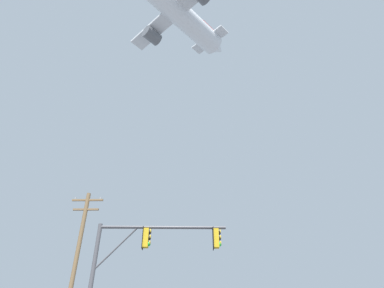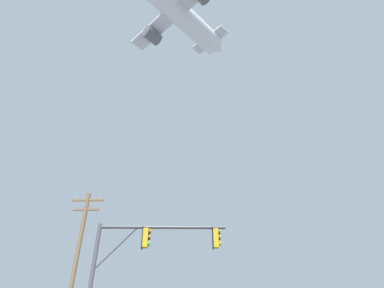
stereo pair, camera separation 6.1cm
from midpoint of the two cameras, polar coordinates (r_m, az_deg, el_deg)
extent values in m
cylinder|color=#4C4C51|center=(15.98, -5.39, -14.84)|extent=(6.15, 0.37, 0.15)
cylinder|color=#4C4C51|center=(16.01, -13.67, -17.87)|extent=(1.90, 0.15, 2.06)
cube|color=gold|center=(15.85, 4.27, -16.72)|extent=(0.27, 0.33, 0.90)
cylinder|color=gold|center=(15.99, 4.20, -14.96)|extent=(0.05, 0.05, 0.12)
cube|color=black|center=(15.83, 3.75, -16.73)|extent=(0.04, 0.46, 1.04)
sphere|color=black|center=(15.94, 4.77, -15.78)|extent=(0.20, 0.20, 0.20)
cylinder|color=gold|center=(15.96, 5.00, -15.57)|extent=(0.05, 0.21, 0.21)
sphere|color=black|center=(15.86, 4.82, -16.74)|extent=(0.20, 0.20, 0.20)
cylinder|color=gold|center=(15.88, 5.05, -16.53)|extent=(0.05, 0.21, 0.21)
sphere|color=green|center=(15.78, 4.87, -17.72)|extent=(0.20, 0.20, 0.20)
cylinder|color=gold|center=(15.80, 5.10, -17.50)|extent=(0.05, 0.21, 0.21)
cube|color=gold|center=(15.91, -8.48, -16.53)|extent=(0.27, 0.33, 0.90)
cylinder|color=gold|center=(16.05, -8.33, -14.78)|extent=(0.05, 0.05, 0.12)
cube|color=black|center=(15.93, -9.00, -16.50)|extent=(0.04, 0.46, 1.04)
sphere|color=black|center=(15.97, -7.87, -15.62)|extent=(0.20, 0.20, 0.20)
cylinder|color=gold|center=(15.98, -7.61, -15.43)|extent=(0.05, 0.21, 0.21)
sphere|color=black|center=(15.89, -7.95, -16.59)|extent=(0.20, 0.20, 0.20)
cylinder|color=gold|center=(15.90, -7.69, -16.39)|extent=(0.05, 0.21, 0.21)
sphere|color=green|center=(15.81, -8.03, -17.56)|extent=(0.20, 0.20, 0.20)
cylinder|color=gold|center=(15.82, -7.76, -17.36)|extent=(0.05, 0.21, 0.21)
cylinder|color=brown|center=(22.60, -20.66, -20.53)|extent=(0.28, 0.28, 10.34)
cube|color=brown|center=(23.88, -18.49, -9.63)|extent=(2.20, 0.12, 0.12)
cube|color=brown|center=(23.64, -18.78, -11.18)|extent=(1.80, 0.12, 0.12)
cylinder|color=gray|center=(24.24, -20.47, -9.27)|extent=(0.10, 0.10, 0.18)
cylinder|color=gray|center=(23.65, -16.35, -9.46)|extent=(0.10, 0.10, 0.18)
cylinder|color=white|center=(61.85, -3.64, 23.54)|extent=(18.80, 20.09, 4.16)
cone|color=white|center=(67.58, 4.62, 16.89)|extent=(4.36, 4.30, 3.53)
cube|color=silver|center=(61.57, -3.19, 22.86)|extent=(18.26, 16.96, 0.47)
cylinder|color=#595B60|center=(63.45, -7.33, 18.92)|extent=(3.83, 3.88, 2.34)
cube|color=#B21E1E|center=(68.03, 2.98, 19.47)|extent=(2.68, 2.90, 4.93)
cube|color=silver|center=(66.63, 3.19, 18.31)|extent=(7.34, 6.97, 0.26)
camera|label=1|loc=(0.03, -90.07, 0.04)|focal=29.38mm
camera|label=2|loc=(0.03, 89.93, -0.04)|focal=29.38mm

